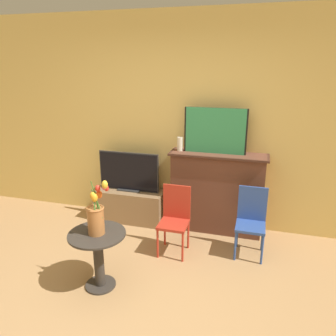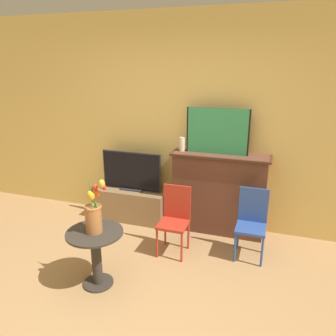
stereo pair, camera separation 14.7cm
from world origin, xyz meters
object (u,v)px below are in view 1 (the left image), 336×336
object	(u,v)px
painting	(215,131)
chair_red	(175,216)
chair_blue	(251,218)
tv_monitor	(129,172)
vase_tulips	(96,216)

from	to	relation	value
painting	chair_red	size ratio (longest dim) A/B	0.97
chair_red	chair_blue	size ratio (longest dim) A/B	1.00
painting	tv_monitor	xyz separation A→B (m)	(-1.12, -0.05, -0.61)
tv_monitor	chair_blue	size ratio (longest dim) A/B	1.07
painting	vase_tulips	xyz separation A→B (m)	(-0.85, -1.47, -0.55)
painting	chair_blue	size ratio (longest dim) A/B	0.97
painting	chair_red	world-z (taller)	painting
tv_monitor	chair_blue	xyz separation A→B (m)	(1.63, -0.40, -0.26)
chair_red	vase_tulips	bearing A→B (deg)	-122.19
chair_blue	vase_tulips	bearing A→B (deg)	-143.16
painting	vase_tulips	world-z (taller)	painting
painting	chair_blue	world-z (taller)	painting
tv_monitor	chair_blue	world-z (taller)	tv_monitor
chair_red	painting	bearing A→B (deg)	62.59
painting	vase_tulips	bearing A→B (deg)	-120.18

